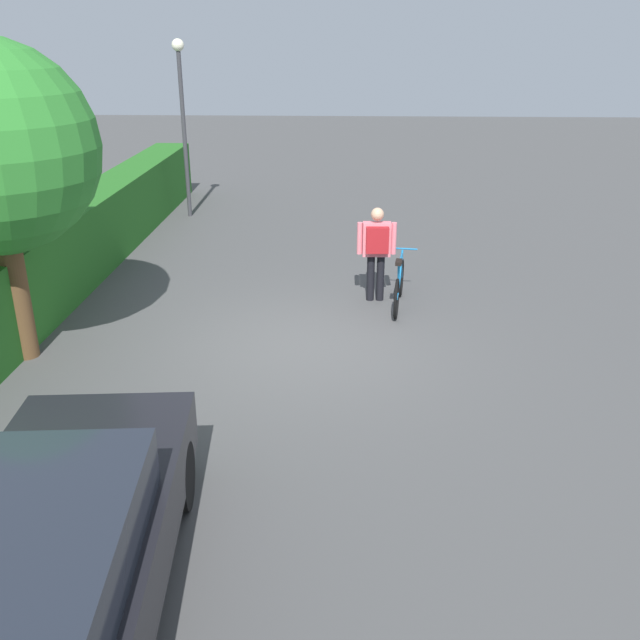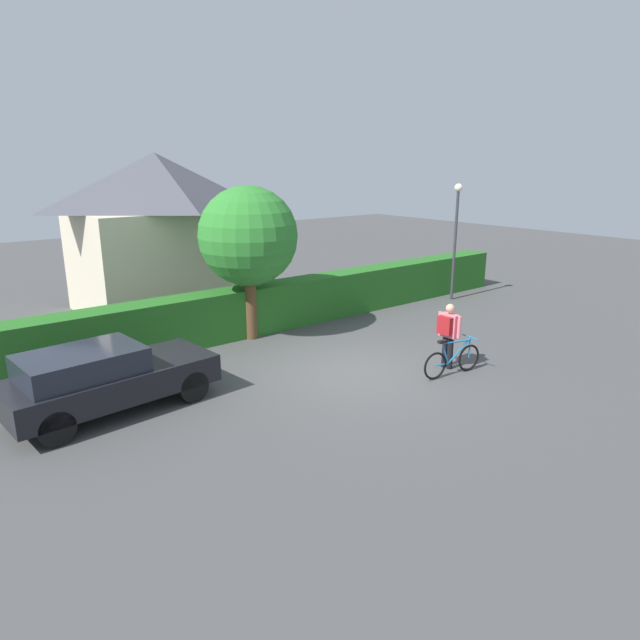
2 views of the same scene
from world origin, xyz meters
name	(u,v)px [view 2 (image 2 of 2)]	position (x,y,z in m)	size (l,w,h in m)	color
ground_plane	(356,372)	(0.00, 0.00, 0.00)	(60.00, 60.00, 0.00)	#474747
hedge_row	(259,309)	(0.00, 4.24, 0.69)	(20.67, 0.90, 1.37)	#246520
house_distant	(160,231)	(-1.01, 8.55, 2.61)	(5.39, 4.26, 5.10)	beige
parked_car_near	(104,378)	(-5.34, 1.45, 0.73)	(4.14, 1.99, 1.36)	black
bicycle	(452,360)	(1.61, -1.54, 0.37)	(1.70, 0.50, 0.91)	black
person_rider	(448,330)	(1.87, -1.16, 0.96)	(0.35, 0.65, 1.59)	black
street_lamp	(456,226)	(7.60, 3.25, 2.66)	(0.28, 0.28, 4.09)	#38383D
tree_kerbside	(248,237)	(-0.53, 3.80, 2.86)	(2.69, 2.69, 4.22)	brown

